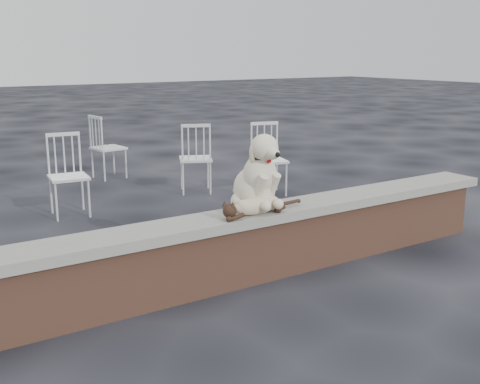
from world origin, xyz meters
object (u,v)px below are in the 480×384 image
dog (254,170)px  chair_b (68,176)px  chair_e (108,147)px  chair_c (195,157)px  chair_d (269,159)px  cat (257,204)px

dog → chair_b: size_ratio=0.69×
chair_e → chair_c: (0.65, -1.49, 0.00)m
dog → chair_d: bearing=51.1°
chair_e → chair_c: bearing=-164.7°
cat → chair_b: bearing=102.4°
cat → chair_c: 3.27m
cat → chair_e: size_ratio=1.01×
chair_b → chair_e: bearing=63.7°
dog → chair_c: (1.04, 2.91, -0.43)m
cat → chair_e: bearing=83.4°
cat → chair_d: 3.07m
cat → chair_c: (1.12, 3.06, -0.19)m
chair_d → chair_b: size_ratio=1.00×
dog → chair_d: dog is taller
chair_e → dog: bearing=166.6°
chair_e → chair_d: 2.55m
chair_e → chair_b: 2.07m
chair_c → chair_b: bearing=32.6°
chair_e → chair_b: (-1.13, -1.73, 0.00)m
dog → chair_e: bearing=84.2°
cat → chair_b: 2.90m
cat → chair_b: (-0.66, 2.82, -0.19)m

